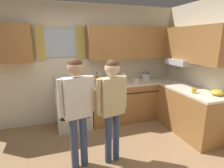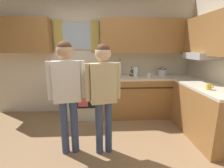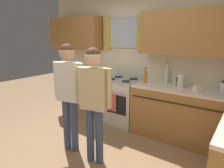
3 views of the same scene
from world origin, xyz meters
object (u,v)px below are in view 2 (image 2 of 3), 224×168
stovetop_kettle (163,71)px  adult_left (67,86)px  mug_ceramic_white (149,75)px  water_pitcher (135,72)px  adult_in_plaid (103,87)px  bottle_oil_amber (108,72)px  bottle_tall_clear (120,69)px  stove_oven (85,96)px  mug_mustard_yellow (209,87)px  bottle_squat_brown (131,72)px

stovetop_kettle → adult_left: size_ratio=0.17×
mug_ceramic_white → adult_left: adult_left is taller
stovetop_kettle → water_pitcher: size_ratio=1.24×
mug_ceramic_white → adult_in_plaid: size_ratio=0.08×
bottle_oil_amber → stovetop_kettle: (1.27, 0.17, -0.01)m
bottle_tall_clear → adult_left: adult_left is taller
mug_ceramic_white → water_pitcher: water_pitcher is taller
water_pitcher → adult_in_plaid: bearing=-117.6°
bottle_tall_clear → adult_in_plaid: bearing=-104.0°
stove_oven → mug_mustard_yellow: 2.41m
bottle_oil_amber → adult_left: bearing=-115.0°
adult_left → water_pitcher: bearing=47.8°
stovetop_kettle → adult_in_plaid: bearing=-132.9°
bottle_squat_brown → mug_mustard_yellow: size_ratio=1.71×
mug_ceramic_white → stovetop_kettle: (0.39, 0.26, 0.05)m
mug_ceramic_white → mug_mustard_yellow: 1.22m
bottle_squat_brown → mug_mustard_yellow: bearing=-52.3°
mug_mustard_yellow → adult_left: size_ratio=0.07×
mug_mustard_yellow → water_pitcher: bearing=128.3°
water_pitcher → stove_oven: bearing=-179.7°
bottle_tall_clear → water_pitcher: 0.38m
mug_mustard_yellow → stove_oven: bearing=150.4°
water_pitcher → bottle_oil_amber: bearing=-175.3°
stove_oven → water_pitcher: size_ratio=5.00×
bottle_oil_amber → adult_in_plaid: size_ratio=0.18×
mug_mustard_yellow → stovetop_kettle: stovetop_kettle is taller
water_pitcher → mug_ceramic_white: bearing=-26.7°
bottle_oil_amber → stovetop_kettle: 1.28m
stove_oven → bottle_squat_brown: size_ratio=5.37×
mug_ceramic_white → stovetop_kettle: stovetop_kettle is taller
stove_oven → adult_in_plaid: adult_in_plaid is taller
stove_oven → stovetop_kettle: bearing=4.0°
bottle_oil_amber → bottle_tall_clear: size_ratio=0.78×
stove_oven → water_pitcher: 1.25m
stovetop_kettle → adult_in_plaid: (-1.37, -1.47, 0.00)m
bottle_tall_clear → mug_mustard_yellow: (1.24, -1.39, -0.10)m
bottle_oil_amber → adult_left: (-0.60, -1.28, 0.01)m
mug_mustard_yellow → adult_in_plaid: adult_in_plaid is taller
adult_in_plaid → mug_ceramic_white: bearing=51.1°
bottle_oil_amber → mug_mustard_yellow: (1.53, -1.12, -0.06)m
adult_in_plaid → bottle_squat_brown: bearing=66.6°
stovetop_kettle → stove_oven: bearing=-176.0°
adult_in_plaid → bottle_oil_amber: bearing=85.8°
bottle_oil_amber → stovetop_kettle: bottle_oil_amber is taller
adult_in_plaid → bottle_tall_clear: bearing=76.0°
water_pitcher → adult_in_plaid: (-0.71, -1.35, -0.01)m
bottle_tall_clear → mug_ceramic_white: bearing=-30.8°
stovetop_kettle → water_pitcher: (-0.66, -0.12, 0.02)m
stovetop_kettle → mug_ceramic_white: bearing=-146.3°
bottle_tall_clear → mug_mustard_yellow: size_ratio=3.05×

